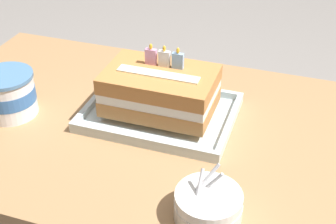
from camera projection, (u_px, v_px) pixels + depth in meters
The scene contains 5 objects.
dining_table at pixel (175, 169), 1.06m from camera, with size 1.19×0.65×0.70m.
foil_tray at pixel (160, 114), 1.04m from camera, with size 0.32×0.24×0.02m.
birthday_cake at pixel (160, 90), 1.01m from camera, with size 0.23×0.15×0.14m.
bowl_stack at pixel (208, 205), 0.79m from camera, with size 0.12×0.12×0.10m.
ice_cream_tub at pixel (9, 94), 1.03m from camera, with size 0.12×0.12×0.10m.
Camera 1 is at (0.24, -0.77, 1.29)m, focal length 50.50 mm.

